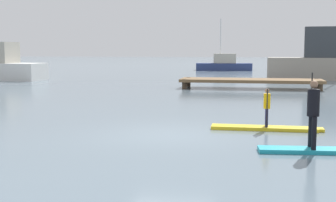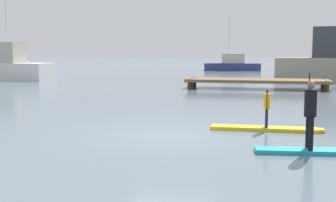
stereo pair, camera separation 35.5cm
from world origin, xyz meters
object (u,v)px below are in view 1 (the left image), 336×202
object	(u,v)px
paddleboard_far	(324,151)
fishing_boat_green_midground	(332,60)
motor_boat_small_navy	(224,64)
paddleboard_near	(266,128)
paddler_adult	(313,110)
paddler_child_solo	(267,105)

from	to	relation	value
paddleboard_far	fishing_boat_green_midground	xyz separation A→B (m)	(4.32, 26.31, 1.51)
fishing_boat_green_midground	motor_boat_small_navy	bearing A→B (deg)	123.14
fishing_boat_green_midground	paddleboard_far	bearing A→B (deg)	-99.33
paddleboard_near	paddler_adult	bearing A→B (deg)	-71.31
paddler_child_solo	fishing_boat_green_midground	bearing A→B (deg)	76.60
paddleboard_near	paddler_adult	xyz separation A→B (m)	(0.98, -2.89, 0.97)
paddler_child_solo	paddler_adult	xyz separation A→B (m)	(0.97, -2.88, 0.27)
paddleboard_far	paddler_adult	size ratio (longest dim) A/B	1.76
paddler_child_solo	paddleboard_far	bearing A→B (deg)	-66.08
fishing_boat_green_midground	motor_boat_small_navy	xyz separation A→B (m)	(-9.26, 14.18, -0.85)
paddler_child_solo	paddleboard_far	world-z (taller)	paddler_child_solo
paddleboard_near	motor_boat_small_navy	xyz separation A→B (m)	(-3.67, 37.63, 0.66)
paddleboard_near	paddler_adult	distance (m)	3.20
paddler_adult	motor_boat_small_navy	size ratio (longest dim) A/B	0.28
paddler_child_solo	motor_boat_small_navy	size ratio (longest dim) A/B	0.18
paddleboard_far	paddler_child_solo	bearing A→B (deg)	113.92
paddleboard_near	motor_boat_small_navy	bearing A→B (deg)	95.57
paddleboard_far	motor_boat_small_navy	bearing A→B (deg)	96.95
paddleboard_near	paddleboard_far	size ratio (longest dim) A/B	1.06
paddleboard_far	fishing_boat_green_midground	world-z (taller)	fishing_boat_green_midground
paddler_child_solo	paddler_adult	distance (m)	3.05
paddleboard_near	fishing_boat_green_midground	bearing A→B (deg)	76.59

